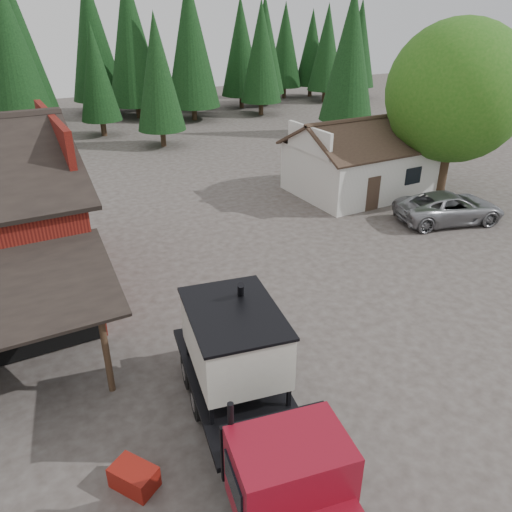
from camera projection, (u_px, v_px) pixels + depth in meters
ground at (302, 371)px, 16.16m from camera, size 120.00×120.00×0.00m
farmhouse at (361, 166)px, 31.22m from camera, size 8.60×6.42×4.65m
deciduous_tree at (456, 97)px, 28.69m from camera, size 8.00×8.00×10.20m
conifer_backdrop at (64, 127)px, 49.01m from camera, size 76.00×16.00×16.00m
near_pine_b at (158, 73)px, 39.59m from camera, size 3.96×3.96×10.40m
near_pine_c at (350, 54)px, 42.94m from camera, size 4.84×4.84×12.40m
near_pine_d at (12, 54)px, 37.71m from camera, size 5.28×5.28×13.40m
feed_truck at (252, 397)px, 12.39m from camera, size 3.99×9.23×4.04m
silver_car at (450, 208)px, 27.05m from camera, size 6.40×4.25×1.63m
equip_box at (134, 477)px, 12.16m from camera, size 1.18×1.30×0.60m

